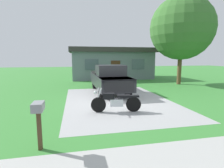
{
  "coord_description": "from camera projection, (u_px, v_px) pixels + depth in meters",
  "views": [
    {
      "loc": [
        -2.31,
        -9.39,
        2.36
      ],
      "look_at": [
        -0.27,
        0.34,
        0.9
      ],
      "focal_mm": 28.36,
      "sensor_mm": 36.0,
      "label": 1
    }
  ],
  "objects": [
    {
      "name": "mailbox",
      "position": [
        38.0,
        113.0,
        4.47
      ],
      "size": [
        0.26,
        0.48,
        1.26
      ],
      "color": "#4C3823",
      "rests_on": "ground"
    },
    {
      "name": "ground_plane",
      "position": [
        118.0,
        101.0,
        9.91
      ],
      "size": [
        80.0,
        80.0,
        0.0
      ],
      "primitive_type": "plane",
      "color": "#3C8838"
    },
    {
      "name": "shade_tree",
      "position": [
        182.0,
        28.0,
        15.47
      ],
      "size": [
        5.51,
        5.51,
        7.71
      ],
      "color": "brown",
      "rests_on": "ground"
    },
    {
      "name": "sidewalk_strip",
      "position": [
        179.0,
        161.0,
        4.1
      ],
      "size": [
        36.0,
        1.8,
        0.01
      ],
      "primitive_type": "cube",
      "color": "#B3B3AE",
      "rests_on": "ground"
    },
    {
      "name": "motorcycle",
      "position": [
        116.0,
        101.0,
        7.79
      ],
      "size": [
        2.2,
        0.74,
        1.09
      ],
      "color": "black",
      "rests_on": "ground"
    },
    {
      "name": "driveway_pad",
      "position": [
        118.0,
        101.0,
        9.91
      ],
      "size": [
        5.69,
        8.39,
        0.01
      ],
      "primitive_type": "cube",
      "color": "#AAAAAA",
      "rests_on": "ground"
    },
    {
      "name": "pickup_truck",
      "position": [
        109.0,
        78.0,
        12.41
      ],
      "size": [
        2.07,
        5.65,
        1.9
      ],
      "color": "black",
      "rests_on": "ground"
    },
    {
      "name": "neighbor_house",
      "position": [
        111.0,
        63.0,
        21.1
      ],
      "size": [
        9.6,
        5.6,
        3.5
      ],
      "color": "slate",
      "rests_on": "ground"
    }
  ]
}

